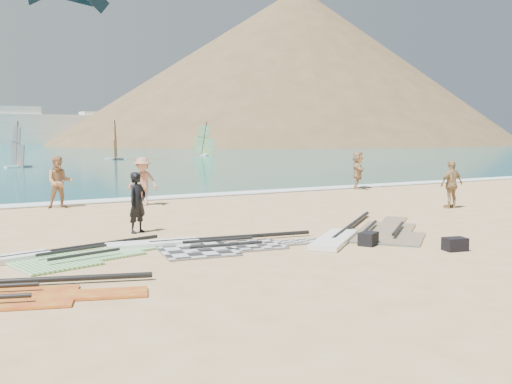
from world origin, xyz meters
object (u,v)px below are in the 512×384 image
rig_orange (363,233)px  gear_bag_far (455,244)px  gear_bag_near (368,239)px  rig_green (53,257)px  beachgoer_back (452,184)px  rig_grey (200,245)px  person_wetsuit (137,203)px  beachgoer_right (358,170)px  beachgoer_mid (143,181)px  beachgoer_left (59,182)px

rig_orange → gear_bag_far: gear_bag_far is taller
gear_bag_near → rig_green: bearing=163.0°
gear_bag_near → beachgoer_back: bearing=28.3°
rig_grey → gear_bag_near: bearing=-17.9°
rig_grey → rig_orange: size_ratio=0.91×
rig_orange → beachgoer_back: bearing=-16.4°
person_wetsuit → beachgoer_right: (13.55, 6.99, 0.10)m
rig_green → person_wetsuit: size_ratio=2.97×
beachgoer_mid → gear_bag_far: bearing=-32.5°
gear_bag_near → beachgoer_right: size_ratio=0.27×
beachgoer_mid → rig_green: bearing=-79.2°
rig_green → gear_bag_near: gear_bag_near is taller
rig_grey → rig_green: rig_grey is taller
rig_grey → rig_green: (-3.31, 0.33, -0.00)m
beachgoer_mid → rig_orange: bearing=-30.9°
beachgoer_left → rig_green: bearing=-91.5°
rig_orange → beachgoer_mid: bearing=68.4°
rig_grey → gear_bag_near: size_ratio=10.46×
rig_orange → beachgoer_mid: 9.73m
rig_green → beachgoer_back: bearing=-5.9°
rig_green → beachgoer_mid: beachgoer_mid is taller
beachgoer_left → beachgoer_back: (12.47, -7.17, -0.08)m
rig_orange → gear_bag_near: bearing=-165.4°
beachgoer_right → rig_orange: bearing=178.8°
gear_bag_near → beachgoer_mid: (-2.21, 10.34, 0.76)m
gear_bag_far → beachgoer_left: 14.20m
gear_bag_far → beachgoer_left: beachgoer_left is taller
person_wetsuit → beachgoer_mid: bearing=40.4°
beachgoer_left → beachgoer_back: bearing=-19.7°
rig_grey → beachgoer_back: size_ratio=2.99×
rig_grey → beachgoer_back: 11.27m
rig_green → person_wetsuit: 3.65m
rig_grey → gear_bag_far: 5.98m
rig_green → beachgoer_back: (14.34, 1.83, 0.83)m
gear_bag_near → beachgoer_mid: size_ratio=0.27×
rig_orange → beachgoer_mid: size_ratio=3.13×
rig_green → rig_grey: bearing=-18.8°
rig_grey → beachgoer_right: (12.91, 9.69, 0.88)m
rig_grey → person_wetsuit: 2.89m
gear_bag_far → beachgoer_left: bearing=116.9°
rig_green → beachgoer_back: 14.48m
beachgoer_back → beachgoer_mid: bearing=-31.7°
beachgoer_right → rig_green: bearing=157.9°
beachgoer_back → rig_green: bearing=9.3°
gear_bag_far → beachgoer_right: size_ratio=0.27×
beachgoer_left → beachgoer_right: beachgoer_left is taller
person_wetsuit → beachgoer_back: (11.67, -0.55, 0.04)m
rig_green → gear_bag_far: 9.05m
person_wetsuit → beachgoer_mid: size_ratio=0.91×
rig_orange → gear_bag_near: size_ratio=11.47×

